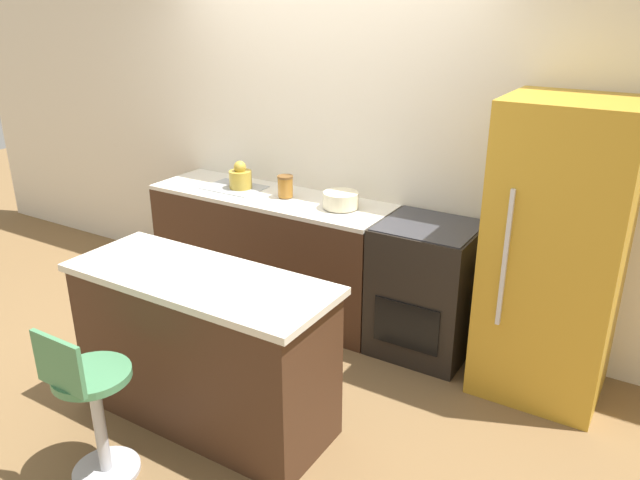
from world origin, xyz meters
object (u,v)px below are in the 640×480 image
mixing_bowl (341,200)px  stool_chair (92,404)px  refrigerator (555,254)px  oven_range (425,289)px  kettle (240,177)px

mixing_bowl → stool_chair: bearing=-96.8°
stool_chair → refrigerator: bearing=49.4°
oven_range → mixing_bowl: bearing=179.2°
stool_chair → kettle: size_ratio=4.12×
stool_chair → kettle: kettle is taller
oven_range → kettle: 1.64m
stool_chair → kettle: 2.18m
refrigerator → mixing_bowl: 1.45m
mixing_bowl → kettle: bearing=180.0°
refrigerator → stool_chair: size_ratio=2.05×
oven_range → kettle: (-1.54, 0.01, 0.54)m
oven_range → stool_chair: size_ratio=1.05×
oven_range → stool_chair: 2.20m
stool_chair → mixing_bowl: (0.24, 2.01, 0.53)m
refrigerator → kettle: bearing=179.1°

